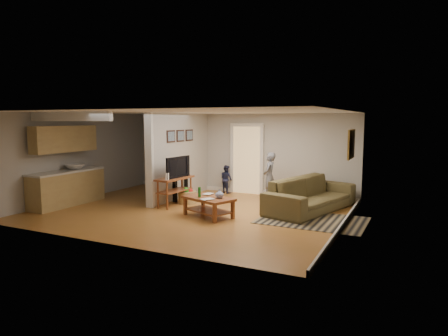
{
  "coord_description": "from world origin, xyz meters",
  "views": [
    {
      "loc": [
        5.05,
        -8.59,
        2.31
      ],
      "look_at": [
        0.72,
        0.41,
        1.1
      ],
      "focal_mm": 32.0,
      "sensor_mm": 36.0,
      "label": 1
    }
  ],
  "objects_px": {
    "speaker_left": "(175,185)",
    "toy_basket": "(187,196)",
    "tv_console": "(175,180)",
    "child": "(269,201)",
    "toddler": "(226,193)",
    "sofa": "(311,211)",
    "coffee_table": "(209,202)",
    "speaker_right": "(186,183)"
  },
  "relations": [
    {
      "from": "speaker_left",
      "to": "toy_basket",
      "type": "xyz_separation_m",
      "value": [
        0.4,
        0.01,
        -0.31
      ]
    },
    {
      "from": "tv_console",
      "to": "child",
      "type": "distance_m",
      "value": 2.76
    },
    {
      "from": "child",
      "to": "toddler",
      "type": "height_order",
      "value": "child"
    },
    {
      "from": "sofa",
      "to": "coffee_table",
      "type": "bearing_deg",
      "value": 146.21
    },
    {
      "from": "sofa",
      "to": "child",
      "type": "distance_m",
      "value": 1.5
    },
    {
      "from": "tv_console",
      "to": "speaker_left",
      "type": "xyz_separation_m",
      "value": [
        -0.26,
        0.4,
        -0.2
      ]
    },
    {
      "from": "speaker_left",
      "to": "speaker_right",
      "type": "distance_m",
      "value": 0.61
    },
    {
      "from": "coffee_table",
      "to": "tv_console",
      "type": "relative_size",
      "value": 1.11
    },
    {
      "from": "coffee_table",
      "to": "speaker_left",
      "type": "xyz_separation_m",
      "value": [
        -1.68,
        1.12,
        0.13
      ]
    },
    {
      "from": "tv_console",
      "to": "child",
      "type": "relative_size",
      "value": 0.9
    },
    {
      "from": "coffee_table",
      "to": "tv_console",
      "type": "bearing_deg",
      "value": 153.08
    },
    {
      "from": "sofa",
      "to": "child",
      "type": "height_order",
      "value": "child"
    },
    {
      "from": "tv_console",
      "to": "toy_basket",
      "type": "height_order",
      "value": "tv_console"
    },
    {
      "from": "toy_basket",
      "to": "speaker_right",
      "type": "bearing_deg",
      "value": 123.56
    },
    {
      "from": "sofa",
      "to": "coffee_table",
      "type": "relative_size",
      "value": 2.07
    },
    {
      "from": "toy_basket",
      "to": "tv_console",
      "type": "bearing_deg",
      "value": -108.62
    },
    {
      "from": "coffee_table",
      "to": "toddler",
      "type": "relative_size",
      "value": 1.57
    },
    {
      "from": "coffee_table",
      "to": "toy_basket",
      "type": "xyz_separation_m",
      "value": [
        -1.28,
        1.13,
        -0.18
      ]
    },
    {
      "from": "coffee_table",
      "to": "toddler",
      "type": "xyz_separation_m",
      "value": [
        -0.98,
        3.03,
        -0.37
      ]
    },
    {
      "from": "speaker_left",
      "to": "child",
      "type": "distance_m",
      "value": 2.72
    },
    {
      "from": "sofa",
      "to": "tv_console",
      "type": "bearing_deg",
      "value": 122.07
    },
    {
      "from": "speaker_left",
      "to": "child",
      "type": "height_order",
      "value": "speaker_left"
    },
    {
      "from": "child",
      "to": "sofa",
      "type": "bearing_deg",
      "value": 59.19
    },
    {
      "from": "sofa",
      "to": "speaker_right",
      "type": "height_order",
      "value": "speaker_right"
    },
    {
      "from": "tv_console",
      "to": "child",
      "type": "xyz_separation_m",
      "value": [
        2.1,
        1.64,
        -0.7
      ]
    },
    {
      "from": "toy_basket",
      "to": "sofa",
      "type": "bearing_deg",
      "value": 9.97
    },
    {
      "from": "speaker_right",
      "to": "toy_basket",
      "type": "relative_size",
      "value": 1.79
    },
    {
      "from": "sofa",
      "to": "speaker_right",
      "type": "relative_size",
      "value": 3.14
    },
    {
      "from": "speaker_left",
      "to": "child",
      "type": "relative_size",
      "value": 0.71
    },
    {
      "from": "sofa",
      "to": "speaker_left",
      "type": "xyz_separation_m",
      "value": [
        -3.71,
        -0.59,
        0.5
      ]
    },
    {
      "from": "tv_console",
      "to": "sofa",
      "type": "bearing_deg",
      "value": 20.33
    },
    {
      "from": "speaker_right",
      "to": "child",
      "type": "xyz_separation_m",
      "value": [
        2.36,
        0.64,
        -0.46
      ]
    },
    {
      "from": "speaker_right",
      "to": "toy_basket",
      "type": "xyz_separation_m",
      "value": [
        0.4,
        -0.6,
        -0.27
      ]
    },
    {
      "from": "toy_basket",
      "to": "child",
      "type": "bearing_deg",
      "value": 32.2
    },
    {
      "from": "tv_console",
      "to": "toy_basket",
      "type": "xyz_separation_m",
      "value": [
        0.14,
        0.41,
        -0.51
      ]
    },
    {
      "from": "coffee_table",
      "to": "speaker_right",
      "type": "bearing_deg",
      "value": 134.24
    },
    {
      "from": "sofa",
      "to": "child",
      "type": "relative_size",
      "value": 2.06
    },
    {
      "from": "speaker_left",
      "to": "toy_basket",
      "type": "height_order",
      "value": "speaker_left"
    },
    {
      "from": "toy_basket",
      "to": "toddler",
      "type": "xyz_separation_m",
      "value": [
        0.3,
        1.9,
        -0.19
      ]
    },
    {
      "from": "speaker_right",
      "to": "child",
      "type": "relative_size",
      "value": 0.66
    },
    {
      "from": "toddler",
      "to": "speaker_left",
      "type": "bearing_deg",
      "value": 95.12
    },
    {
      "from": "speaker_left",
      "to": "toddler",
      "type": "xyz_separation_m",
      "value": [
        0.7,
        1.91,
        -0.5
      ]
    }
  ]
}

